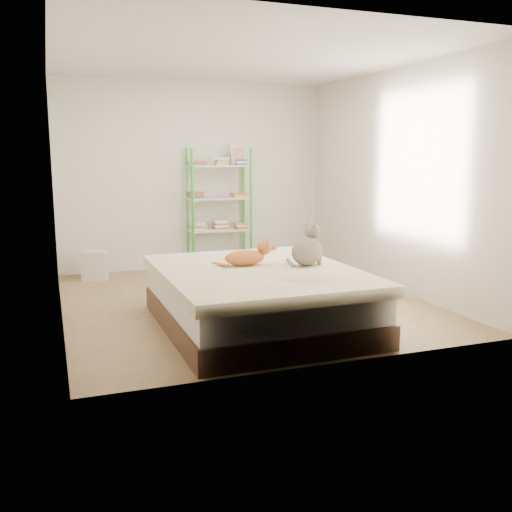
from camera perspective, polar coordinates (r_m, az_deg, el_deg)
name	(u,v)px	position (r m, az deg, el deg)	size (l,w,h in m)	color
room	(241,183)	(6.18, -1.50, 7.29)	(3.81, 4.21, 2.61)	#A48349
bed	(257,298)	(5.36, 0.09, -4.19)	(1.77, 2.20, 0.56)	#423322
orange_cat	(245,256)	(5.44, -1.14, 0.04)	(0.47, 0.25, 0.19)	orange
grey_cat	(307,245)	(5.43, 5.14, 1.13)	(0.29, 0.35, 0.40)	gray
shelf_unit	(220,209)	(8.10, -3.65, 4.69)	(0.88, 0.36, 1.74)	green
cardboard_box	(225,275)	(6.96, -3.09, -1.90)	(0.45, 0.43, 0.36)	#9D6D42
white_bin	(95,265)	(7.67, -15.82, -0.90)	(0.40, 0.37, 0.38)	silver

